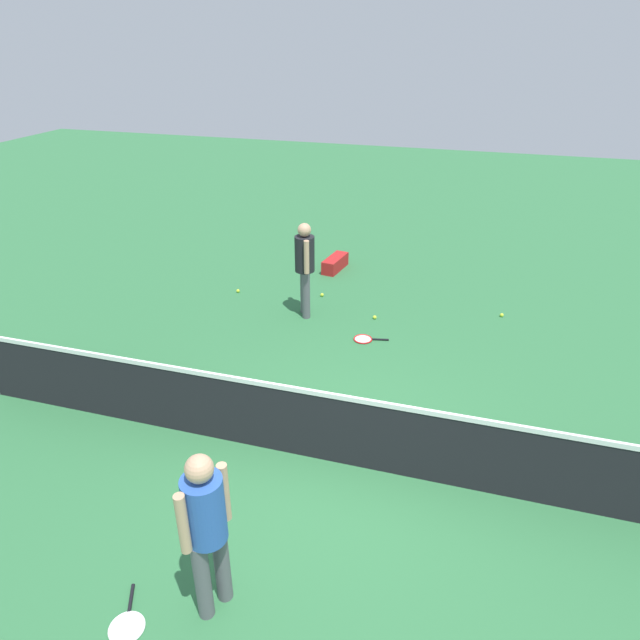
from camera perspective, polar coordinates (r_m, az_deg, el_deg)
ground_plane at (r=6.92m, az=2.24°, el=-14.20°), size 40.00×40.00×0.00m
court_net at (r=6.59m, az=2.32°, el=-10.94°), size 10.09×0.09×1.07m
player_near_side at (r=9.75m, az=-1.55°, el=5.85°), size 0.46×0.51×1.70m
player_far_side at (r=4.97m, az=-11.41°, el=-19.43°), size 0.44×0.52×1.70m
tennis_racket_near_player at (r=9.37m, az=4.52°, el=-1.93°), size 0.61×0.37×0.03m
tennis_racket_far_player at (r=5.78m, az=-18.87°, el=-27.08°), size 0.42×0.60×0.03m
tennis_ball_near_player at (r=11.12m, az=-8.27°, el=2.92°), size 0.07×0.07×0.07m
tennis_ball_by_net at (r=10.04m, az=5.54°, el=0.28°), size 0.07×0.07×0.07m
tennis_ball_midcourt at (r=10.58m, az=17.86°, el=0.48°), size 0.07×0.07×0.07m
tennis_ball_baseline at (r=10.84m, az=0.21°, el=2.55°), size 0.07×0.07×0.07m
tennis_ball_stray_left at (r=7.81m, az=7.21°, el=-8.52°), size 0.07×0.07×0.07m
equipment_bag at (r=12.08m, az=1.60°, el=5.79°), size 0.40×0.83×0.28m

